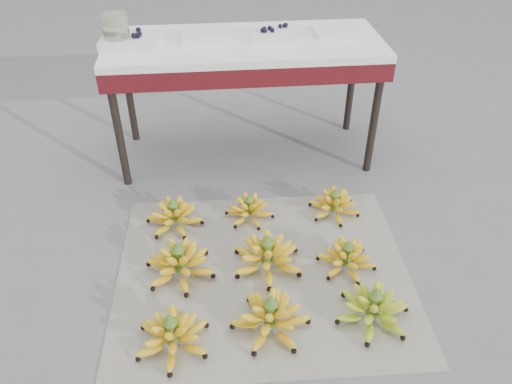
{
  "coord_description": "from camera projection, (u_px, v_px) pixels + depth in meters",
  "views": [
    {
      "loc": [
        -0.2,
        -1.51,
        1.57
      ],
      "look_at": [
        -0.03,
        0.23,
        0.27
      ],
      "focal_mm": 35.0,
      "sensor_mm": 36.0,
      "label": 1
    }
  ],
  "objects": [
    {
      "name": "bunch_front_right",
      "position": [
        373.0,
        309.0,
        1.92
      ],
      "size": [
        0.32,
        0.32,
        0.18
      ],
      "rotation": [
        0.0,
        0.0,
        -0.11
      ],
      "color": "olive",
      "rests_on": "newspaper_mat"
    },
    {
      "name": "tray_right",
      "position": [
        274.0,
        34.0,
        2.54
      ],
      "size": [
        0.25,
        0.19,
        0.06
      ],
      "color": "silver",
      "rests_on": "vendor_table"
    },
    {
      "name": "tray_far_left",
      "position": [
        130.0,
        41.0,
        2.45
      ],
      "size": [
        0.3,
        0.22,
        0.07
      ],
      "color": "silver",
      "rests_on": "vendor_table"
    },
    {
      "name": "newspaper_mat",
      "position": [
        264.0,
        273.0,
        2.16
      ],
      "size": [
        1.28,
        1.09,
        0.01
      ],
      "primitive_type": "cube",
      "rotation": [
        0.0,
        0.0,
        -0.03
      ],
      "color": "white",
      "rests_on": "ground"
    },
    {
      "name": "bunch_front_center",
      "position": [
        271.0,
        317.0,
        1.88
      ],
      "size": [
        0.32,
        0.32,
        0.18
      ],
      "rotation": [
        0.0,
        0.0,
        -0.07
      ],
      "color": "yellow",
      "rests_on": "newspaper_mat"
    },
    {
      "name": "bunch_mid_right",
      "position": [
        347.0,
        258.0,
        2.15
      ],
      "size": [
        0.33,
        0.33,
        0.15
      ],
      "rotation": [
        0.0,
        0.0,
        -0.42
      ],
      "color": "yellow",
      "rests_on": "newspaper_mat"
    },
    {
      "name": "bunch_mid_left",
      "position": [
        180.0,
        263.0,
        2.11
      ],
      "size": [
        0.39,
        0.39,
        0.18
      ],
      "rotation": [
        0.0,
        0.0,
        -0.38
      ],
      "color": "yellow",
      "rests_on": "newspaper_mat"
    },
    {
      "name": "glass_jar",
      "position": [
        116.0,
        31.0,
        2.41
      ],
      "size": [
        0.15,
        0.15,
        0.16
      ],
      "primitive_type": "cylinder",
      "rotation": [
        0.0,
        0.0,
        -0.18
      ],
      "color": "beige",
      "rests_on": "vendor_table"
    },
    {
      "name": "bunch_back_center",
      "position": [
        249.0,
        210.0,
        2.42
      ],
      "size": [
        0.3,
        0.3,
        0.14
      ],
      "rotation": [
        0.0,
        0.0,
        -0.36
      ],
      "color": "yellow",
      "rests_on": "newspaper_mat"
    },
    {
      "name": "bunch_mid_center",
      "position": [
        267.0,
        256.0,
        2.14
      ],
      "size": [
        0.32,
        0.32,
        0.19
      ],
      "rotation": [
        0.0,
        0.0,
        -0.04
      ],
      "color": "yellow",
      "rests_on": "newspaper_mat"
    },
    {
      "name": "tray_left",
      "position": [
        206.0,
        35.0,
        2.53
      ],
      "size": [
        0.28,
        0.21,
        0.04
      ],
      "color": "silver",
      "rests_on": "vendor_table"
    },
    {
      "name": "ground",
      "position": [
        268.0,
        273.0,
        2.16
      ],
      "size": [
        60.0,
        60.0,
        0.0
      ],
      "primitive_type": "plane",
      "color": "slate",
      "rests_on": "ground"
    },
    {
      "name": "tray_far_right",
      "position": [
        335.0,
        32.0,
        2.58
      ],
      "size": [
        0.25,
        0.19,
        0.04
      ],
      "color": "silver",
      "rests_on": "vendor_table"
    },
    {
      "name": "bunch_front_left",
      "position": [
        172.0,
        335.0,
        1.82
      ],
      "size": [
        0.34,
        0.34,
        0.17
      ],
      "rotation": [
        0.0,
        0.0,
        0.25
      ],
      "color": "yellow",
      "rests_on": "newspaper_mat"
    },
    {
      "name": "bunch_back_left",
      "position": [
        174.0,
        216.0,
        2.37
      ],
      "size": [
        0.33,
        0.33,
        0.16
      ],
      "rotation": [
        0.0,
        0.0,
        -0.29
      ],
      "color": "yellow",
      "rests_on": "newspaper_mat"
    },
    {
      "name": "bunch_back_right",
      "position": [
        334.0,
        204.0,
        2.45
      ],
      "size": [
        0.33,
        0.33,
        0.15
      ],
      "rotation": [
        0.0,
        0.0,
        0.43
      ],
      "color": "yellow",
      "rests_on": "newspaper_mat"
    },
    {
      "name": "vendor_table",
      "position": [
        245.0,
        55.0,
        2.57
      ],
      "size": [
        1.41,
        0.56,
        0.68
      ],
      "color": "black",
      "rests_on": "ground"
    }
  ]
}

